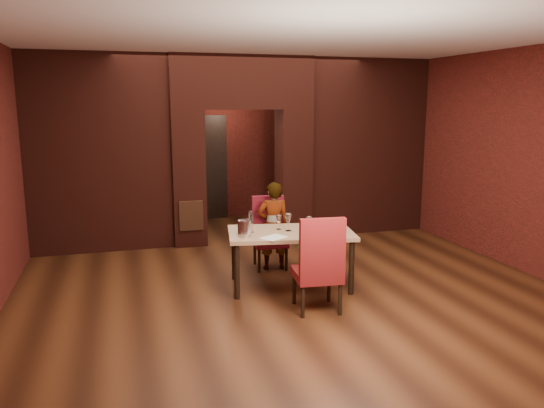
{
  "coord_description": "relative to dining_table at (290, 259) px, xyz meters",
  "views": [
    {
      "loc": [
        -2.07,
        -7.0,
        2.42
      ],
      "look_at": [
        -0.03,
        0.0,
        1.02
      ],
      "focal_mm": 35.0,
      "sensor_mm": 36.0,
      "label": 1
    }
  ],
  "objects": [
    {
      "name": "wing_wall_right",
      "position": [
        2.31,
        2.59,
        1.22
      ],
      "size": [
        2.28,
        0.35,
        3.2
      ],
      "primitive_type": "cube",
      "color": "maroon",
      "rests_on": "ground"
    },
    {
      "name": "ceiling",
      "position": [
        -0.05,
        0.59,
        2.82
      ],
      "size": [
        7.0,
        8.0,
        0.04
      ],
      "primitive_type": "cube",
      "color": "silver",
      "rests_on": "ground"
    },
    {
      "name": "wing_wall_left",
      "position": [
        -2.41,
        2.59,
        1.22
      ],
      "size": [
        2.28,
        0.35,
        3.2
      ],
      "primitive_type": "cube",
      "color": "maroon",
      "rests_on": "ground"
    },
    {
      "name": "vent_panel",
      "position": [
        -1.0,
        2.29,
        0.17
      ],
      "size": [
        0.4,
        0.03,
        0.5
      ],
      "primitive_type": "cube",
      "color": "#9C542D",
      "rests_on": "ground"
    },
    {
      "name": "chair_far",
      "position": [
        -0.03,
        0.87,
        0.15
      ],
      "size": [
        0.52,
        0.52,
        1.05
      ],
      "primitive_type": "cube",
      "rotation": [
        0.0,
        0.0,
        -0.09
      ],
      "color": "maroon",
      "rests_on": "ground"
    },
    {
      "name": "dining_table",
      "position": [
        0.0,
        0.0,
        0.0
      ],
      "size": [
        1.75,
        1.17,
        0.76
      ],
      "primitive_type": "cube",
      "rotation": [
        0.0,
        0.0,
        -0.17
      ],
      "color": "#A98056",
      "rests_on": "ground"
    },
    {
      "name": "chair_near",
      "position": [
        0.05,
        -0.84,
        0.2
      ],
      "size": [
        0.57,
        0.57,
        1.15
      ],
      "primitive_type": "cube",
      "rotation": [
        0.0,
        0.0,
        3.04
      ],
      "color": "maroon",
      "rests_on": "ground"
    },
    {
      "name": "floor",
      "position": [
        -0.05,
        0.59,
        -0.38
      ],
      "size": [
        8.0,
        8.0,
        0.0
      ],
      "primitive_type": "plane",
      "color": "#462411",
      "rests_on": "ground"
    },
    {
      "name": "wall_front",
      "position": [
        -0.05,
        -3.41,
        1.22
      ],
      "size": [
        7.0,
        0.04,
        3.2
      ],
      "primitive_type": "cube",
      "color": "maroon",
      "rests_on": "ground"
    },
    {
      "name": "water_bottle",
      "position": [
        -0.52,
        0.08,
        0.52
      ],
      "size": [
        0.07,
        0.07,
        0.29
      ],
      "primitive_type": "cylinder",
      "color": "silver",
      "rests_on": "dining_table"
    },
    {
      "name": "rear_door",
      "position": [
        -0.45,
        4.53,
        0.67
      ],
      "size": [
        0.9,
        0.08,
        2.1
      ],
      "primitive_type": "cube",
      "color": "black",
      "rests_on": "ground"
    },
    {
      "name": "tasting_sheet",
      "position": [
        -0.31,
        -0.26,
        0.38
      ],
      "size": [
        0.38,
        0.35,
        0.0
      ],
      "primitive_type": "cube",
      "rotation": [
        0.0,
        0.0,
        0.54
      ],
      "color": "silver",
      "rests_on": "dining_table"
    },
    {
      "name": "rear_door_frame",
      "position": [
        -0.45,
        4.49,
        0.67
      ],
      "size": [
        1.02,
        0.04,
        2.22
      ],
      "primitive_type": "cube",
      "color": "black",
      "rests_on": "ground"
    },
    {
      "name": "lintel",
      "position": [
        -0.05,
        2.59,
        2.37
      ],
      "size": [
        2.45,
        0.55,
        0.9
      ],
      "primitive_type": "cube",
      "color": "maroon",
      "rests_on": "ground"
    },
    {
      "name": "wall_back",
      "position": [
        -0.05,
        4.59,
        1.22
      ],
      "size": [
        7.0,
        0.04,
        3.2
      ],
      "primitive_type": "cube",
      "color": "maroon",
      "rests_on": "ground"
    },
    {
      "name": "wine_glass_b",
      "position": [
        -0.03,
        0.02,
        0.49
      ],
      "size": [
        0.09,
        0.09,
        0.23
      ],
      "primitive_type": null,
      "color": "white",
      "rests_on": "dining_table"
    },
    {
      "name": "pillar_left",
      "position": [
        -1.0,
        2.59,
        0.77
      ],
      "size": [
        0.55,
        0.55,
        2.3
      ],
      "primitive_type": "cube",
      "color": "maroon",
      "rests_on": "ground"
    },
    {
      "name": "wine_glass_c",
      "position": [
        0.24,
        -0.05,
        0.47
      ],
      "size": [
        0.08,
        0.08,
        0.19
      ],
      "primitive_type": null,
      "color": "white",
      "rests_on": "dining_table"
    },
    {
      "name": "potted_plant",
      "position": [
        0.56,
        0.84,
        -0.17
      ],
      "size": [
        0.5,
        0.51,
        0.43
      ],
      "primitive_type": "imported",
      "rotation": [
        0.0,
        0.0,
        0.83
      ],
      "color": "#2A6020",
      "rests_on": "ground"
    },
    {
      "name": "pillar_right",
      "position": [
        0.9,
        2.59,
        0.77
      ],
      "size": [
        0.55,
        0.55,
        2.3
      ],
      "primitive_type": "cube",
      "color": "maroon",
      "rests_on": "ground"
    },
    {
      "name": "person_seated",
      "position": [
        -0.0,
        0.8,
        0.27
      ],
      "size": [
        0.51,
        0.36,
        1.3
      ],
      "primitive_type": "imported",
      "rotation": [
        0.0,
        0.0,
        3.03
      ],
      "color": "white",
      "rests_on": "ground"
    },
    {
      "name": "wall_right",
      "position": [
        3.45,
        0.59,
        1.22
      ],
      "size": [
        0.04,
        8.0,
        3.2
      ],
      "primitive_type": "cube",
      "color": "maroon",
      "rests_on": "ground"
    },
    {
      "name": "wine_bucket",
      "position": [
        -0.64,
        -0.1,
        0.48
      ],
      "size": [
        0.17,
        0.17,
        0.21
      ],
      "primitive_type": "cylinder",
      "color": "#B7B7BD",
      "rests_on": "dining_table"
    },
    {
      "name": "wine_glass_a",
      "position": [
        -0.12,
        0.14,
        0.47
      ],
      "size": [
        0.08,
        0.08,
        0.19
      ],
      "primitive_type": null,
      "color": "white",
      "rests_on": "dining_table"
    }
  ]
}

